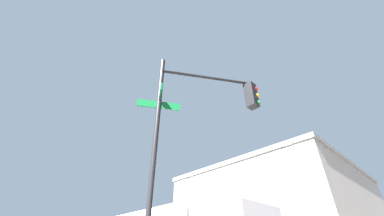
% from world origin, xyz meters
% --- Properties ---
extents(traffic_signal_near, '(1.97, 2.93, 6.43)m').
position_xyz_m(traffic_signal_near, '(-6.39, -5.92, 4.54)').
color(traffic_signal_near, black).
rests_on(traffic_signal_near, ground_plane).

